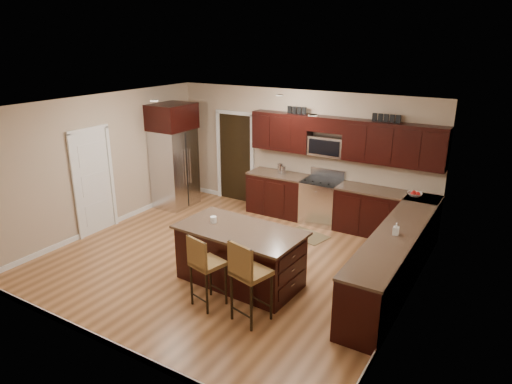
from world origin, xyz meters
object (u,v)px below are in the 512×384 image
Objects in this scene: island at (240,257)px; stool_right at (248,273)px; refrigerator at (174,155)px; range at (321,201)px; stool_mid at (204,263)px.

island is 1.69× the size of stool_right.
range is at bearing 13.09° from refrigerator.
refrigerator is (-3.15, 3.05, 0.52)m from stool_mid.
refrigerator is at bearing 149.74° from stool_mid.
refrigerator reaches higher than stool_mid.
range is 3.82m from stool_mid.
stool_mid is 0.73m from stool_right.
island is at bearing 100.17° from stool_mid.
island is at bearing 142.48° from stool_right.
stool_right is at bearing -48.65° from island.
stool_mid is (-0.05, -0.84, 0.26)m from island.
stool_mid is 0.47× the size of refrigerator.
range is at bearing 112.58° from stool_right.
island is 0.86× the size of refrigerator.
stool_mid is (-0.15, -3.81, 0.22)m from range.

